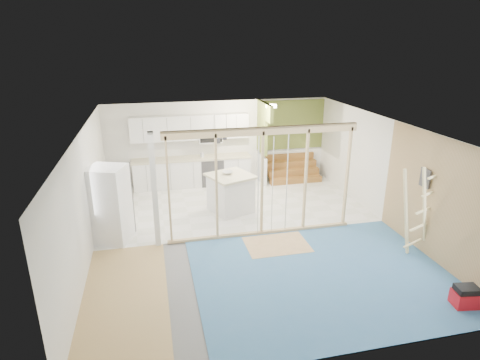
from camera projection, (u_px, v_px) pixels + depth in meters
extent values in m
cube|color=slate|center=(249.00, 236.00, 9.46)|extent=(7.00, 8.00, 0.01)
cube|color=white|center=(250.00, 127.00, 8.60)|extent=(7.00, 8.00, 0.01)
cube|color=silver|center=(219.00, 142.00, 12.71)|extent=(7.00, 0.01, 2.60)
cube|color=silver|center=(322.00, 283.00, 5.35)|extent=(7.00, 0.01, 2.60)
cube|color=silver|center=(86.00, 197.00, 8.30)|extent=(0.01, 8.00, 2.60)
cube|color=silver|center=(388.00, 173.00, 9.76)|extent=(0.01, 8.00, 2.60)
cube|color=white|center=(232.00, 203.00, 11.30)|extent=(7.00, 4.00, 0.02)
cube|color=teal|center=(323.00, 276.00, 7.83)|extent=(5.00, 4.00, 0.02)
cube|color=tan|center=(125.00, 302.00, 7.04)|extent=(1.50, 4.00, 0.02)
cube|color=tan|center=(277.00, 245.00, 9.01)|extent=(1.40, 1.00, 0.01)
cube|color=tan|center=(263.00, 131.00, 8.69)|extent=(4.40, 0.09, 0.18)
cube|color=tan|center=(261.00, 232.00, 9.51)|extent=(4.40, 0.09, 0.06)
cube|color=silver|center=(154.00, 191.00, 8.59)|extent=(0.12, 0.14, 2.60)
cube|color=tan|center=(169.00, 190.00, 8.65)|extent=(0.04, 0.09, 2.40)
cube|color=tan|center=(217.00, 186.00, 8.87)|extent=(0.04, 0.09, 2.40)
cube|color=tan|center=(262.00, 183.00, 9.09)|extent=(0.05, 0.09, 2.40)
cube|color=tan|center=(306.00, 179.00, 9.31)|extent=(0.04, 0.09, 2.40)
cube|color=tan|center=(347.00, 176.00, 9.53)|extent=(0.04, 0.09, 2.40)
cylinder|color=silver|center=(258.00, 187.00, 9.07)|extent=(0.02, 0.02, 2.35)
cylinder|color=silver|center=(287.00, 184.00, 9.26)|extent=(0.02, 0.02, 2.35)
cylinder|color=silver|center=(273.00, 185.00, 9.17)|extent=(0.02, 0.02, 2.35)
cube|color=silver|center=(193.00, 173.00, 12.53)|extent=(3.60, 0.60, 0.88)
cube|color=beige|center=(192.00, 158.00, 12.38)|extent=(3.66, 0.64, 0.05)
cube|color=silver|center=(114.00, 191.00, 11.04)|extent=(0.60, 1.60, 0.88)
cube|color=beige|center=(112.00, 175.00, 10.88)|extent=(0.64, 1.64, 0.05)
cube|color=silver|center=(190.00, 127.00, 12.17)|extent=(3.60, 0.34, 0.75)
cube|color=white|center=(210.00, 136.00, 12.36)|extent=(0.72, 0.38, 0.36)
cube|color=black|center=(211.00, 138.00, 12.19)|extent=(0.68, 0.02, 0.30)
cube|color=olive|center=(262.00, 127.00, 12.40)|extent=(0.10, 0.90, 1.60)
cube|color=white|center=(261.00, 169.00, 12.85)|extent=(0.10, 0.90, 0.90)
cube|color=olive|center=(269.00, 114.00, 11.57)|extent=(0.10, 0.50, 0.50)
cube|color=olive|center=(291.00, 125.00, 13.03)|extent=(2.20, 0.04, 1.60)
cube|color=white|center=(290.00, 163.00, 13.47)|extent=(2.20, 0.04, 0.90)
cube|color=brown|center=(296.00, 180.00, 12.86)|extent=(1.70, 0.26, 0.20)
cube|color=brown|center=(293.00, 172.00, 13.04)|extent=(1.70, 0.26, 0.20)
cube|color=brown|center=(291.00, 164.00, 13.21)|extent=(1.70, 0.26, 0.20)
cube|color=brown|center=(288.00, 156.00, 13.38)|extent=(1.70, 0.26, 0.20)
torus|color=black|center=(221.00, 134.00, 10.47)|extent=(0.52, 0.52, 0.02)
cylinder|color=black|center=(215.00, 124.00, 10.35)|extent=(0.01, 0.01, 0.50)
cylinder|color=black|center=(226.00, 124.00, 10.41)|extent=(0.01, 0.01, 0.50)
cylinder|color=#3D3D42|center=(218.00, 140.00, 10.40)|extent=(0.14, 0.14, 0.14)
cylinder|color=#3D3D42|center=(225.00, 137.00, 10.63)|extent=(0.12, 0.12, 0.12)
cube|color=tan|center=(444.00, 204.00, 7.92)|extent=(0.02, 4.00, 2.60)
cube|color=#3D3D42|center=(425.00, 178.00, 8.34)|extent=(0.04, 0.30, 0.40)
cylinder|color=#FFEABF|center=(271.00, 106.00, 11.67)|extent=(0.32, 0.32, 0.08)
cube|color=white|center=(110.00, 205.00, 8.93)|extent=(0.97, 0.95, 1.78)
cube|color=#3D3D42|center=(127.00, 204.00, 9.01)|extent=(0.26, 0.68, 1.74)
cube|color=silver|center=(231.00, 195.00, 10.64)|extent=(1.22, 1.22, 0.95)
cube|color=beige|center=(231.00, 176.00, 10.47)|extent=(1.36, 1.36, 0.06)
imported|color=silver|center=(228.00, 172.00, 10.55)|extent=(0.32, 0.32, 0.07)
imported|color=silver|center=(153.00, 155.00, 12.04)|extent=(0.13, 0.13, 0.31)
imported|color=silver|center=(202.00, 154.00, 12.39)|extent=(0.11, 0.11, 0.19)
cube|color=#AE1018|center=(465.00, 299.00, 6.91)|extent=(0.46, 0.37, 0.29)
cube|color=black|center=(467.00, 289.00, 6.85)|extent=(0.41, 0.32, 0.10)
cube|color=#F1DA93|center=(406.00, 213.00, 8.24)|extent=(0.47, 0.12, 1.97)
cube|color=#F1DA93|center=(424.00, 211.00, 8.33)|extent=(0.47, 0.12, 1.97)
cube|color=#F1DA93|center=(413.00, 243.00, 8.54)|extent=(0.47, 0.13, 0.13)
cube|color=#F1DA93|center=(419.00, 227.00, 8.43)|extent=(0.47, 0.13, 0.13)
cube|color=#F1DA93|center=(425.00, 210.00, 8.33)|extent=(0.47, 0.13, 0.13)
cube|color=#F1DA93|center=(431.00, 193.00, 8.22)|extent=(0.47, 0.13, 0.13)
cube|color=#F1DA93|center=(437.00, 175.00, 8.11)|extent=(0.47, 0.13, 0.13)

